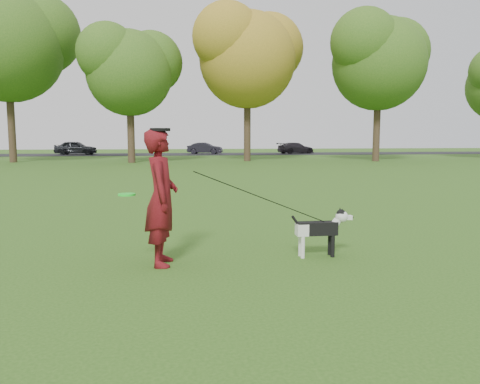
{
  "coord_description": "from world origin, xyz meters",
  "views": [
    {
      "loc": [
        -1.1,
        -6.58,
        1.74
      ],
      "look_at": [
        -0.19,
        0.01,
        0.95
      ],
      "focal_mm": 35.0,
      "sensor_mm": 36.0,
      "label": 1
    }
  ],
  "objects": [
    {
      "name": "ground",
      "position": [
        0.0,
        0.0,
        0.0
      ],
      "size": [
        120.0,
        120.0,
        0.0
      ],
      "primitive_type": "plane",
      "color": "#285116",
      "rests_on": "ground"
    },
    {
      "name": "road",
      "position": [
        0.0,
        40.0,
        0.01
      ],
      "size": [
        120.0,
        7.0,
        0.02
      ],
      "primitive_type": "cube",
      "color": "black",
      "rests_on": "ground"
    },
    {
      "name": "man",
      "position": [
        -1.29,
        -0.25,
        0.92
      ],
      "size": [
        0.48,
        0.69,
        1.84
      ],
      "primitive_type": "imported",
      "rotation": [
        0.0,
        0.0,
        1.52
      ],
      "color": "#540C10",
      "rests_on": "ground"
    },
    {
      "name": "dog",
      "position": [
        0.99,
        -0.13,
        0.43
      ],
      "size": [
        0.93,
        0.19,
        0.71
      ],
      "color": "black",
      "rests_on": "ground"
    },
    {
      "name": "car_left",
      "position": [
        -10.51,
        40.0,
        0.68
      ],
      "size": [
        4.0,
        1.89,
        1.32
      ],
      "primitive_type": "imported",
      "rotation": [
        0.0,
        0.0,
        1.48
      ],
      "color": "black",
      "rests_on": "road"
    },
    {
      "name": "car_mid",
      "position": [
        1.84,
        40.0,
        0.59
      ],
      "size": [
        3.64,
        2.13,
        1.13
      ],
      "primitive_type": "imported",
      "rotation": [
        0.0,
        0.0,
        1.28
      ],
      "color": "black",
      "rests_on": "road"
    },
    {
      "name": "car_right",
      "position": [
        11.1,
        40.0,
        0.58
      ],
      "size": [
        4.15,
        2.68,
        1.12
      ],
      "primitive_type": "imported",
      "rotation": [
        0.0,
        0.0,
        1.89
      ],
      "color": "black",
      "rests_on": "road"
    },
    {
      "name": "man_held_items",
      "position": [
        0.11,
        -0.22,
        0.89
      ],
      "size": [
        2.98,
        0.34,
        1.38
      ],
      "color": "#1EF12E",
      "rests_on": "ground"
    },
    {
      "name": "tree_row",
      "position": [
        -1.43,
        26.07,
        7.41
      ],
      "size": [
        51.74,
        8.86,
        12.01
      ],
      "color": "#38281C",
      "rests_on": "ground"
    }
  ]
}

